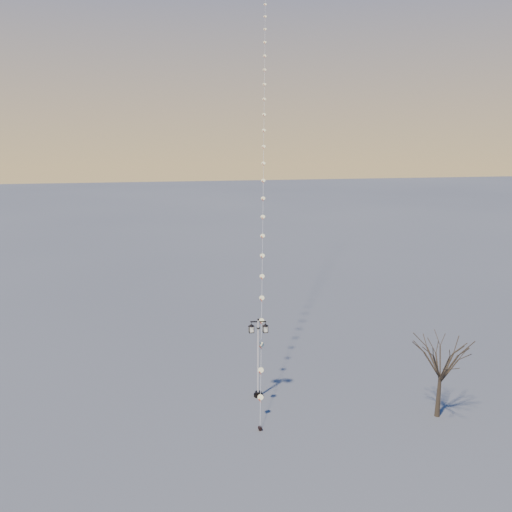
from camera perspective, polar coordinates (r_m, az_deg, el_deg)
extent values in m
plane|color=#545555|center=(28.14, 1.53, -16.93)|extent=(300.00, 300.00, 0.00)
cylinder|color=black|center=(30.34, 0.24, -14.46)|extent=(0.49, 0.49, 0.14)
cylinder|color=black|center=(30.28, 0.24, -14.24)|extent=(0.35, 0.35, 0.12)
cylinder|color=silver|center=(29.39, 0.24, -10.51)|extent=(0.11, 0.11, 4.15)
cylinder|color=black|center=(28.81, 0.25, -7.60)|extent=(0.18, 0.18, 0.05)
cube|color=black|center=(28.69, 0.25, -6.94)|extent=(0.84, 0.19, 0.05)
sphere|color=black|center=(28.65, 0.25, -6.74)|extent=(0.12, 0.12, 0.12)
pyramid|color=black|center=(28.72, -0.50, -7.20)|extent=(0.39, 0.39, 0.12)
cube|color=beige|center=(28.81, -0.50, -7.71)|extent=(0.23, 0.23, 0.30)
cube|color=black|center=(28.87, -0.50, -8.02)|extent=(0.26, 0.26, 0.04)
pyramid|color=black|center=(28.74, 0.99, -7.18)|extent=(0.39, 0.39, 0.12)
cube|color=beige|center=(28.84, 0.99, -7.69)|extent=(0.23, 0.23, 0.30)
cube|color=black|center=(28.90, 0.99, -8.01)|extent=(0.26, 0.26, 0.04)
cone|color=#33291D|center=(29.43, 18.71, -13.72)|extent=(0.27, 0.27, 2.30)
cylinder|color=black|center=(27.28, 0.43, -17.72)|extent=(0.19, 0.19, 0.19)
cylinder|color=black|center=(27.27, 0.43, -17.68)|extent=(0.03, 0.03, 0.24)
cone|color=#F44725|center=(40.30, 0.83, 13.74)|extent=(0.08, 0.08, 0.27)
cylinder|color=white|center=(27.04, 0.44, -16.85)|extent=(0.02, 0.02, 0.76)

